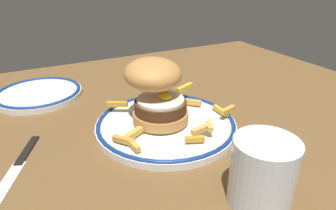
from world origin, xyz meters
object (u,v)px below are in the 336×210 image
dinner_plate (168,124)px  side_plate (39,93)px  water_glass (262,176)px  knife (19,163)px  burger (156,89)px

dinner_plate → side_plate: size_ratio=1.36×
water_glass → side_plate: size_ratio=0.47×
water_glass → knife: 34.81cm
dinner_plate → burger: 6.82cm
burger → side_plate: size_ratio=0.67×
burger → dinner_plate: bearing=-48.7°
dinner_plate → side_plate: same height
water_glass → dinner_plate: bearing=94.4°
side_plate → knife: size_ratio=1.09×
burger → water_glass: burger is taller
knife → water_glass: bearing=-39.8°
dinner_plate → knife: bearing=179.0°
dinner_plate → side_plate: (-19.36, 25.89, -0.00)cm
burger → water_glass: 23.85cm
dinner_plate → burger: size_ratio=2.03×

